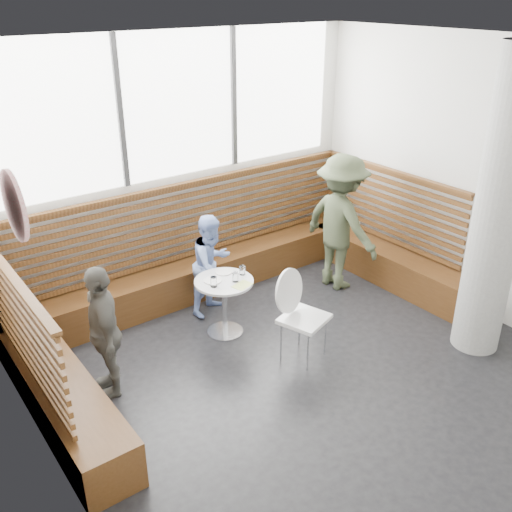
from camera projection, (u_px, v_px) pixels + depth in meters
room at (322, 234)px, 5.14m from camera, size 5.00×5.00×3.20m
booth at (218, 278)px, 6.93m from camera, size 5.00×2.50×1.44m
concrete_column at (499, 209)px, 5.70m from camera, size 0.50×0.50×3.20m
wall_art at (14, 206)px, 3.80m from camera, size 0.03×0.50×0.50m
cafe_table at (224, 296)px, 6.38m from camera, size 0.66×0.66×0.68m
cafe_chair at (300, 307)px, 5.95m from camera, size 0.48×0.47×1.00m
adult_man at (341, 223)px, 7.27m from camera, size 0.69×1.17×1.78m
child_back at (212, 265)px, 6.78m from camera, size 0.73×0.64×1.24m
child_left at (104, 331)px, 5.37m from camera, size 0.52×0.86×1.36m
plate_near at (213, 281)px, 6.28m from camera, size 0.20×0.20×0.01m
plate_far at (224, 272)px, 6.47m from camera, size 0.19×0.19×0.01m
glass_left at (214, 282)px, 6.14m from camera, size 0.07×0.07×0.12m
glass_mid at (235, 277)px, 6.25m from camera, size 0.07×0.07×0.11m
glass_right at (242, 270)px, 6.41m from camera, size 0.07×0.07×0.11m
menu_card at (242, 285)px, 6.19m from camera, size 0.25×0.20×0.00m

